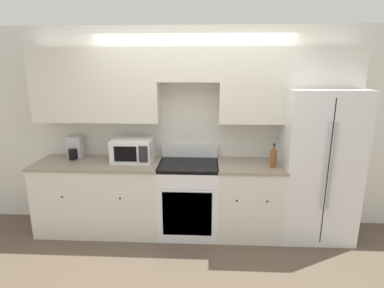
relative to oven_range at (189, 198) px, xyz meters
name	(u,v)px	position (x,y,z in m)	size (l,w,h in m)	color
ground_plane	(191,244)	(0.04, -0.31, -0.47)	(12.00, 12.00, 0.00)	brown
wall_back	(193,109)	(0.05, 0.26, 1.10)	(8.00, 0.39, 2.60)	silver
lower_cabinets_left	(101,196)	(-1.15, 0.00, 0.00)	(1.59, 0.64, 0.93)	silver
lower_cabinets_right	(248,199)	(0.76, 0.00, 0.00)	(0.80, 0.64, 0.93)	silver
oven_range	(189,198)	(0.00, 0.00, 0.00)	(0.74, 0.65, 1.09)	white
refrigerator	(317,165)	(1.58, 0.04, 0.46)	(0.87, 0.73, 1.86)	white
microwave	(133,150)	(-0.71, 0.06, 0.60)	(0.50, 0.36, 0.29)	white
bottle	(273,158)	(1.02, -0.09, 0.58)	(0.07, 0.07, 0.29)	brown
coffee_maker	(75,148)	(-1.50, 0.16, 0.60)	(0.18, 0.23, 0.29)	#B7B7BC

